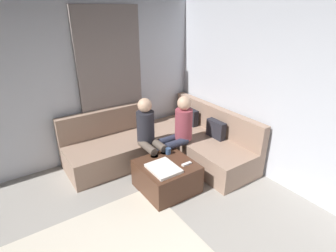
{
  "coord_description": "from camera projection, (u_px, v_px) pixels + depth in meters",
  "views": [
    {
      "loc": [
        1.36,
        -0.42,
        2.46
      ],
      "look_at": [
        -1.63,
        1.63,
        0.85
      ],
      "focal_mm": 28.7,
      "sensor_mm": 36.0,
      "label": 1
    }
  ],
  "objects": [
    {
      "name": "wall_back",
      "position": [
        335.0,
        108.0,
        3.21
      ],
      "size": [
        6.0,
        0.12,
        2.7
      ],
      "primitive_type": "cube",
      "color": "silver",
      "rests_on": "ground_plane"
    },
    {
      "name": "wall_left",
      "position": [
        25.0,
        90.0,
        3.9
      ],
      "size": [
        0.12,
        6.0,
        2.7
      ],
      "primitive_type": "cube",
      "color": "silver",
      "rests_on": "ground_plane"
    },
    {
      "name": "curtain_panel",
      "position": [
        112.0,
        85.0,
        4.54
      ],
      "size": [
        0.06,
        1.1,
        2.5
      ],
      "primitive_type": "cube",
      "color": "gray",
      "rests_on": "ground_plane"
    },
    {
      "name": "sectional_couch",
      "position": [
        165.0,
        144.0,
        4.66
      ],
      "size": [
        2.1,
        2.55,
        0.87
      ],
      "color": "#9E7F6B",
      "rests_on": "ground_plane"
    },
    {
      "name": "ottoman",
      "position": [
        167.0,
        176.0,
        3.9
      ],
      "size": [
        0.76,
        0.76,
        0.42
      ],
      "primitive_type": "cube",
      "color": "#4C2D1E",
      "rests_on": "ground_plane"
    },
    {
      "name": "folded_blanket",
      "position": [
        163.0,
        168.0,
        3.67
      ],
      "size": [
        0.44,
        0.36,
        0.04
      ],
      "primitive_type": "cube",
      "color": "white",
      "rests_on": "ottoman"
    },
    {
      "name": "coffee_mug",
      "position": [
        168.0,
        151.0,
        4.05
      ],
      "size": [
        0.08,
        0.08,
        0.1
      ],
      "primitive_type": "cylinder",
      "color": "#334C72",
      "rests_on": "ottoman"
    },
    {
      "name": "game_remote",
      "position": [
        187.0,
        164.0,
        3.79
      ],
      "size": [
        0.05,
        0.15,
        0.02
      ],
      "primitive_type": "cube",
      "color": "white",
      "rests_on": "ottoman"
    },
    {
      "name": "person_on_couch_back",
      "position": [
        179.0,
        130.0,
        4.3
      ],
      "size": [
        0.3,
        0.6,
        1.2
      ],
      "rotation": [
        0.0,
        0.0,
        3.14
      ],
      "color": "#2D3347",
      "rests_on": "ground_plane"
    },
    {
      "name": "person_on_couch_side",
      "position": [
        149.0,
        133.0,
        4.19
      ],
      "size": [
        0.6,
        0.3,
        1.2
      ],
      "rotation": [
        0.0,
        0.0,
        -1.57
      ],
      "color": "brown",
      "rests_on": "ground_plane"
    }
  ]
}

